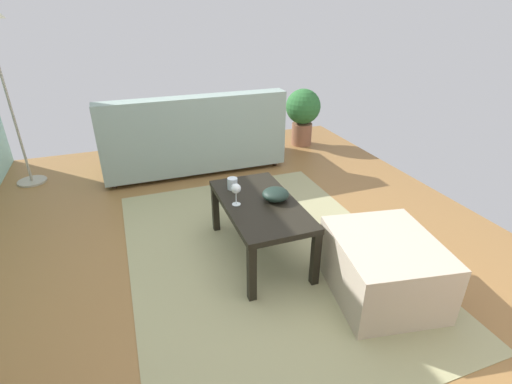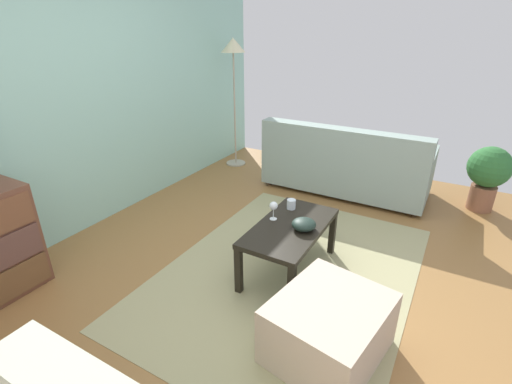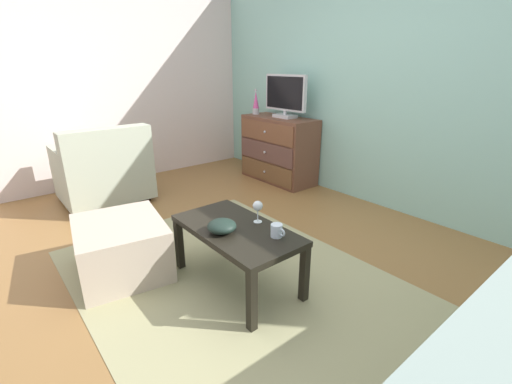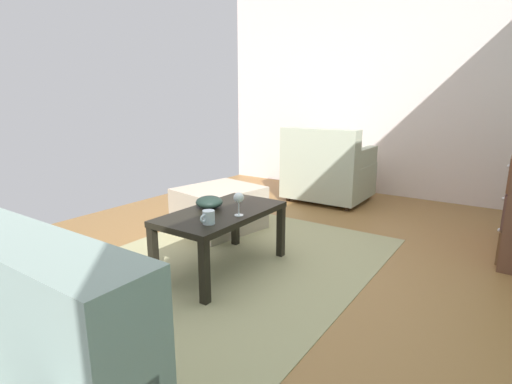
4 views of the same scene
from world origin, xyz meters
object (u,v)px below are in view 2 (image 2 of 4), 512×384
at_px(mug, 291,204).
at_px(couch_large, 345,165).
at_px(wine_glass, 274,206).
at_px(ottoman, 329,328).
at_px(standing_lamp, 233,58).
at_px(coffee_table, 290,232).
at_px(bowl_decorative, 304,224).
at_px(potted_plant, 488,173).

distance_m(mug, couch_large, 1.57).
bearing_deg(mug, wine_glass, 169.02).
bearing_deg(ottoman, couch_large, 15.38).
xyz_separation_m(wine_glass, couch_large, (1.81, -0.05, -0.22)).
distance_m(wine_glass, standing_lamp, 2.72).
bearing_deg(coffee_table, mug, 23.33).
bearing_deg(wine_glass, bowl_decorative, -95.72).
bearing_deg(standing_lamp, potted_plant, -88.10).
bearing_deg(wine_glass, coffee_table, -98.66).
height_order(bowl_decorative, ottoman, bowl_decorative).
relative_size(mug, ottoman, 0.16).
xyz_separation_m(bowl_decorative, couch_large, (1.84, 0.23, -0.15)).
bearing_deg(ottoman, mug, 36.47).
bearing_deg(bowl_decorative, standing_lamp, 43.67).
height_order(bowl_decorative, potted_plant, potted_plant).
xyz_separation_m(bowl_decorative, potted_plant, (2.10, -1.26, -0.04)).
xyz_separation_m(mug, couch_large, (1.56, -0.00, -0.15)).
relative_size(coffee_table, bowl_decorative, 4.89).
height_order(coffee_table, ottoman, coffee_table).
relative_size(wine_glass, ottoman, 0.22).
xyz_separation_m(coffee_table, potted_plant, (2.10, -1.37, 0.06)).
height_order(bowl_decorative, standing_lamp, standing_lamp).
height_order(wine_glass, mug, wine_glass).
relative_size(bowl_decorative, potted_plant, 0.26).
distance_m(mug, potted_plant, 2.36).
distance_m(ottoman, standing_lamp, 3.78).
height_order(couch_large, ottoman, couch_large).
height_order(couch_large, standing_lamp, standing_lamp).
relative_size(mug, standing_lamp, 0.07).
distance_m(couch_large, potted_plant, 1.51).
height_order(coffee_table, wine_glass, wine_glass).
bearing_deg(potted_plant, wine_glass, 143.36).
relative_size(mug, potted_plant, 0.16).
distance_m(bowl_decorative, potted_plant, 2.45).
xyz_separation_m(standing_lamp, potted_plant, (0.10, -3.16, -1.05)).
height_order(mug, ottoman, mug).
xyz_separation_m(bowl_decorative, standing_lamp, (1.99, 1.90, 1.01)).
bearing_deg(potted_plant, standing_lamp, 91.90).
bearing_deg(standing_lamp, ottoman, -138.32).
xyz_separation_m(coffee_table, ottoman, (-0.66, -0.57, -0.18)).
distance_m(coffee_table, bowl_decorative, 0.15).
height_order(coffee_table, bowl_decorative, bowl_decorative).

